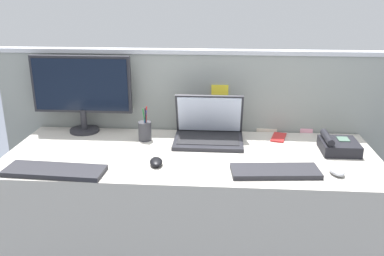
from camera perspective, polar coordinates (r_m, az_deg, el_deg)
The scene contains 11 objects.
desk at distance 2.29m, azimuth -0.09°, elevation -12.20°, with size 1.87×0.72×0.75m, color #ADA89E.
cubicle_divider at distance 2.54m, azimuth 0.59°, elevation -2.97°, with size 2.33×0.08×1.21m.
desktop_monitor at distance 2.45m, azimuth -14.83°, elevation 5.29°, with size 0.57×0.17×0.44m.
laptop at distance 2.28m, azimuth 2.30°, elevation -0.23°, with size 0.37×0.28×0.25m.
desk_phone at distance 2.25m, azimuth 19.28°, elevation -2.27°, with size 0.18×0.19×0.09m.
keyboard_main at distance 2.00m, azimuth -18.22°, elevation -5.56°, with size 0.45×0.15×0.02m, color #232328.
keyboard_spare at distance 1.93m, azimuth 11.26°, elevation -5.80°, with size 0.40×0.15×0.02m, color #232328.
computer_mouse_right_hand at distance 1.99m, azimuth -4.92°, elevation -4.63°, with size 0.06×0.10×0.03m, color black.
computer_mouse_left_hand at distance 2.00m, azimuth 19.14°, elevation -5.55°, with size 0.06×0.10×0.03m, color #9EA0A8.
pen_cup at distance 2.29m, azimuth -6.44°, elevation -0.35°, with size 0.07×0.07×0.19m.
cell_phone_red_case at distance 2.37m, azimuth 11.72°, elevation -1.26°, with size 0.07×0.14×0.01m, color #B22323.
Camera 1 is at (0.15, -1.95, 1.56)m, focal length 39.13 mm.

